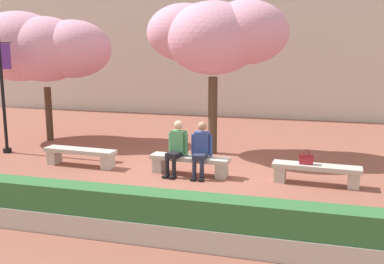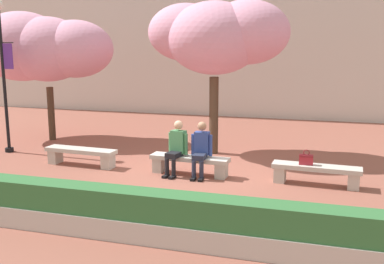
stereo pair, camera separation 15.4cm
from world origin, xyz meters
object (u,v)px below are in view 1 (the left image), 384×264
at_px(stone_bench_center, 316,171).
at_px(handbag, 306,158).
at_px(lamp_post_with_banner, 1,63).
at_px(person_seated_right, 201,147).
at_px(stone_bench_west_end, 80,154).
at_px(cherry_tree_secondary, 41,48).
at_px(person_seated_left, 177,146).
at_px(stone_bench_near_west, 190,162).
at_px(cherry_tree_main, 217,35).

height_order(stone_bench_center, handbag, handbag).
bearing_deg(lamp_post_with_banner, person_seated_right, -7.75).
bearing_deg(handbag, stone_bench_west_end, -179.94).
bearing_deg(cherry_tree_secondary, person_seated_left, -26.73).
bearing_deg(lamp_post_with_banner, stone_bench_west_end, -15.31).
height_order(stone_bench_near_west, cherry_tree_main, cherry_tree_main).
relative_size(stone_bench_west_end, handbag, 5.70).
relative_size(stone_bench_center, cherry_tree_main, 0.45).
xyz_separation_m(stone_bench_center, cherry_tree_main, (-2.81, 2.38, 3.00)).
bearing_deg(cherry_tree_secondary, lamp_post_with_banner, -91.26).
distance_m(person_seated_right, lamp_post_with_banner, 6.31).
relative_size(stone_bench_near_west, stone_bench_center, 1.00).
height_order(cherry_tree_secondary, lamp_post_with_banner, lamp_post_with_banner).
bearing_deg(person_seated_right, lamp_post_with_banner, 172.25).
distance_m(stone_bench_near_west, person_seated_right, 0.49).
distance_m(stone_bench_west_end, handbag, 5.59).
distance_m(stone_bench_near_west, cherry_tree_main, 3.83).
bearing_deg(cherry_tree_main, person_seated_left, -99.41).
bearing_deg(stone_bench_center, cherry_tree_main, 139.73).
bearing_deg(cherry_tree_main, handbag, -42.59).
height_order(stone_bench_west_end, person_seated_right, person_seated_right).
bearing_deg(person_seated_left, stone_bench_west_end, 178.85).
height_order(person_seated_right, cherry_tree_secondary, cherry_tree_secondary).
relative_size(stone_bench_near_west, person_seated_right, 1.50).
bearing_deg(cherry_tree_main, cherry_tree_secondary, 177.48).
height_order(stone_bench_west_end, cherry_tree_secondary, cherry_tree_secondary).
height_order(stone_bench_near_west, stone_bench_center, same).
relative_size(cherry_tree_main, lamp_post_with_banner, 1.00).
height_order(stone_bench_near_west, person_seated_right, person_seated_right).
xyz_separation_m(stone_bench_center, person_seated_right, (-2.61, -0.05, 0.39)).
xyz_separation_m(stone_bench_near_west, lamp_post_with_banner, (-5.68, 0.76, 2.25)).
relative_size(person_seated_right, lamp_post_with_banner, 0.30).
height_order(handbag, cherry_tree_secondary, cherry_tree_secondary).
bearing_deg(person_seated_left, stone_bench_near_west, 9.68).
bearing_deg(stone_bench_near_west, cherry_tree_secondary, 154.97).
xyz_separation_m(stone_bench_near_west, stone_bench_center, (2.91, 0.00, 0.00)).
distance_m(person_seated_left, cherry_tree_main, 3.59).
relative_size(person_seated_right, cherry_tree_main, 0.30).
relative_size(person_seated_left, cherry_tree_main, 0.30).
xyz_separation_m(person_seated_left, handbag, (2.99, 0.06, -0.12)).
distance_m(stone_bench_center, lamp_post_with_banner, 8.91).
bearing_deg(stone_bench_west_end, handbag, 0.06).
xyz_separation_m(stone_bench_west_end, lamp_post_with_banner, (-2.77, 0.76, 2.25)).
height_order(stone_bench_near_west, person_seated_left, person_seated_left).
relative_size(stone_bench_west_end, cherry_tree_main, 0.45).
distance_m(person_seated_left, cherry_tree_secondary, 6.38).
bearing_deg(person_seated_right, handbag, 1.42).
bearing_deg(cherry_tree_secondary, handbag, -17.53).
bearing_deg(lamp_post_with_banner, stone_bench_near_west, -7.61).
distance_m(handbag, cherry_tree_secondary, 9.04).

